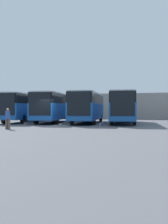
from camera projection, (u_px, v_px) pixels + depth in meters
ground_plane at (51, 126)px, 26.29m from camera, size 600.00×600.00×0.00m
bus_0 at (124, 106)px, 30.54m from camera, size 3.86×11.72×3.34m
curb_divider_0 at (103, 123)px, 29.47m from camera, size 0.86×5.05×0.15m
bus_1 at (88, 106)px, 31.25m from camera, size 3.86×11.72×3.34m
curb_divider_1 at (66, 123)px, 30.19m from camera, size 0.86×5.05×0.15m
bus_2 at (55, 107)px, 32.45m from camera, size 3.86×11.72×3.34m
curb_divider_2 at (33, 122)px, 31.39m from camera, size 0.86×5.05×0.15m
bus_3 at (25, 107)px, 33.75m from camera, size 3.86×11.72×3.34m
pedestrian at (8, 118)px, 21.67m from camera, size 0.41×0.41×1.63m
station_building at (107, 106)px, 51.42m from camera, size 36.91×15.36×4.08m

